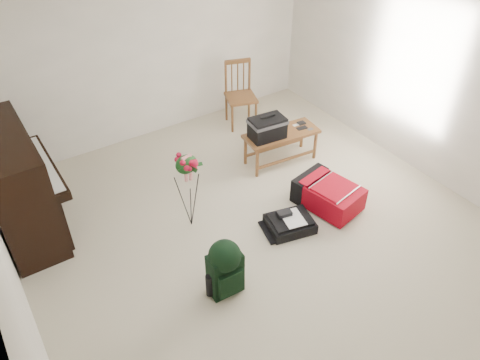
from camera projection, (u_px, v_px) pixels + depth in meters
floor at (263, 235)px, 5.38m from camera, size 5.00×5.50×0.01m
ceiling at (273, 17)px, 3.84m from camera, size 5.00×5.50×0.01m
wall_back at (150, 52)px, 6.42m from camera, size 5.00×0.04×2.50m
wall_right at (433, 82)px, 5.69m from camera, size 0.04×5.50×2.50m
piano at (18, 187)px, 5.11m from camera, size 0.71×1.50×1.25m
bench at (273, 130)px, 6.12m from camera, size 1.06×0.51×0.79m
dining_chair at (240, 95)px, 7.04m from camera, size 0.54×0.54×0.99m
red_suitcase at (325, 192)px, 5.71m from camera, size 0.65×0.86×0.33m
black_duffel at (290, 223)px, 5.42m from camera, size 0.60×0.52×0.22m
green_backpack at (225, 266)px, 4.52m from camera, size 0.34×0.32×0.66m
flower_stand at (189, 192)px, 5.21m from camera, size 0.37×0.37×1.01m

